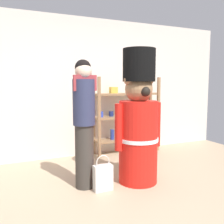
% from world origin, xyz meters
% --- Properties ---
extents(ground_plane, '(6.40, 6.40, 0.00)m').
position_xyz_m(ground_plane, '(0.00, 0.00, 0.00)').
color(ground_plane, tan).
extents(back_wall, '(6.40, 0.12, 2.60)m').
position_xyz_m(back_wall, '(0.00, 2.20, 1.30)').
color(back_wall, silver).
rests_on(back_wall, ground_plane).
extents(merchandise_shelf, '(1.34, 0.35, 1.50)m').
position_xyz_m(merchandise_shelf, '(0.92, 1.98, 0.76)').
color(merchandise_shelf, '#93704C').
rests_on(merchandise_shelf, ground_plane).
extents(teddy_bear_guard, '(0.71, 0.56, 1.84)m').
position_xyz_m(teddy_bear_guard, '(0.33, 0.53, 0.85)').
color(teddy_bear_guard, red).
rests_on(teddy_bear_guard, ground_plane).
extents(person_shopper, '(0.30, 0.29, 1.68)m').
position_xyz_m(person_shopper, '(-0.41, 0.66, 0.91)').
color(person_shopper, '#38332D').
rests_on(person_shopper, ground_plane).
extents(shopping_bag, '(0.25, 0.11, 0.47)m').
position_xyz_m(shopping_bag, '(-0.23, 0.45, 0.18)').
color(shopping_bag, silver).
rests_on(shopping_bag, ground_plane).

